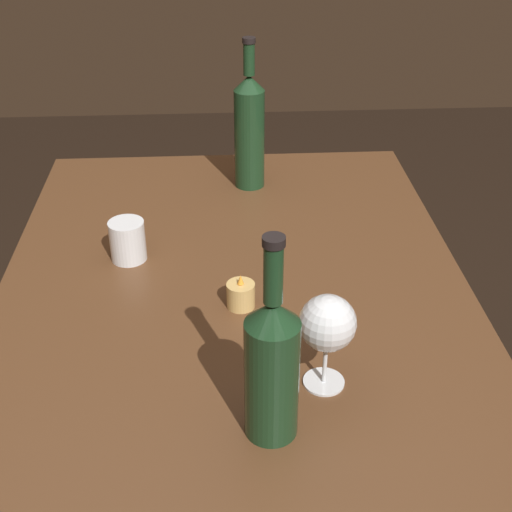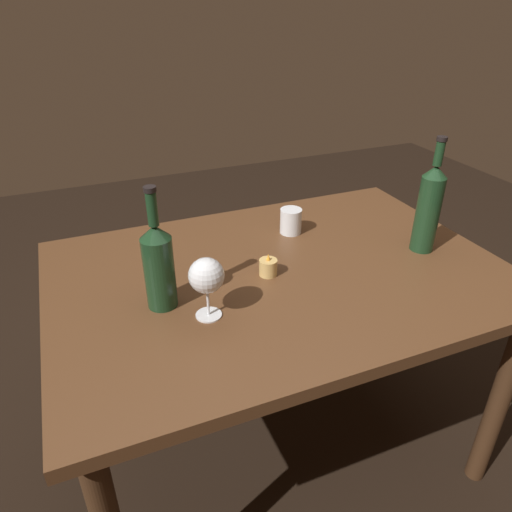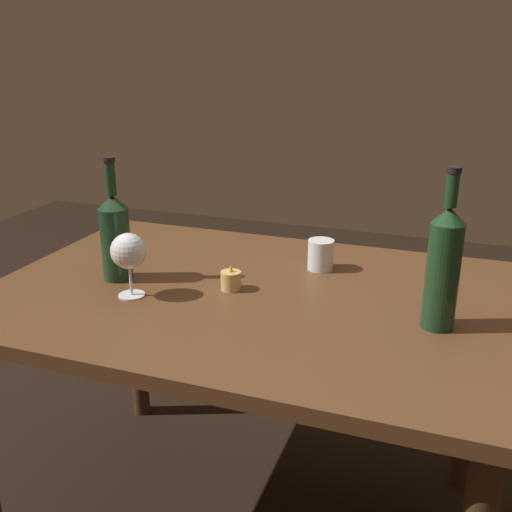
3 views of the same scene
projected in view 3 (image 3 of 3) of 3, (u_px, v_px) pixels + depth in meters
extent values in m
cube|color=#56351E|center=(248.00, 296.00, 1.50)|extent=(1.30, 0.90, 0.04)
cylinder|color=#412816|center=(136.00, 329.00, 2.15)|extent=(0.06, 0.06, 0.70)
cylinder|color=#412816|center=(472.00, 388.00, 1.78)|extent=(0.06, 0.06, 0.70)
cylinder|color=white|center=(132.00, 295.00, 1.46)|extent=(0.07, 0.07, 0.00)
cylinder|color=white|center=(131.00, 280.00, 1.44)|extent=(0.01, 0.01, 0.08)
sphere|color=white|center=(128.00, 251.00, 1.42)|extent=(0.09, 0.09, 0.09)
cylinder|color=#42070F|center=(129.00, 253.00, 1.42)|extent=(0.07, 0.07, 0.02)
cylinder|color=#19381E|center=(116.00, 244.00, 1.54)|extent=(0.08, 0.08, 0.19)
cone|color=#19381E|center=(112.00, 202.00, 1.50)|extent=(0.08, 0.08, 0.03)
cylinder|color=#19381E|center=(110.00, 179.00, 1.48)|extent=(0.03, 0.03, 0.09)
cylinder|color=black|center=(109.00, 159.00, 1.46)|extent=(0.03, 0.03, 0.01)
cylinder|color=#19381E|center=(442.00, 277.00, 1.26)|extent=(0.07, 0.07, 0.24)
cone|color=#19381E|center=(449.00, 215.00, 1.21)|extent=(0.07, 0.07, 0.03)
cylinder|color=#19381E|center=(452.00, 190.00, 1.20)|extent=(0.03, 0.03, 0.07)
cylinder|color=black|center=(454.00, 170.00, 1.18)|extent=(0.03, 0.03, 0.01)
cylinder|color=white|center=(321.00, 255.00, 1.62)|extent=(0.07, 0.07, 0.08)
cylinder|color=silver|center=(321.00, 258.00, 1.63)|extent=(0.06, 0.06, 0.06)
cylinder|color=#DBB266|center=(231.00, 280.00, 1.49)|extent=(0.05, 0.05, 0.05)
cylinder|color=white|center=(231.00, 283.00, 1.49)|extent=(0.04, 0.04, 0.03)
cone|color=#F99E2D|center=(231.00, 268.00, 1.48)|extent=(0.01, 0.01, 0.02)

